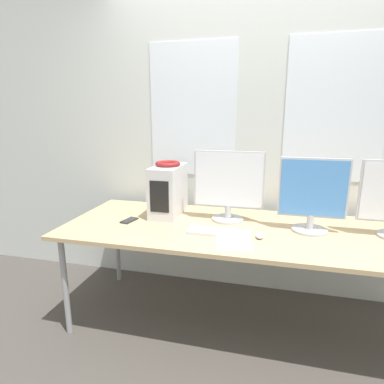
{
  "coord_description": "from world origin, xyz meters",
  "views": [
    {
      "loc": [
        0.11,
        -1.63,
        1.51
      ],
      "look_at": [
        -0.41,
        0.47,
        0.98
      ],
      "focal_mm": 30.0,
      "sensor_mm": 36.0,
      "label": 1
    }
  ],
  "objects_px": {
    "pc_tower": "(168,190)",
    "monitor_right_near": "(313,195)",
    "monitor_main": "(229,185)",
    "cell_phone": "(129,220)",
    "keyboard": "(219,232)",
    "headphones": "(168,164)",
    "mouse": "(260,236)"
  },
  "relations": [
    {
      "from": "pc_tower",
      "to": "cell_phone",
      "type": "relative_size",
      "value": 2.75
    },
    {
      "from": "headphones",
      "to": "mouse",
      "type": "relative_size",
      "value": 2.02
    },
    {
      "from": "mouse",
      "to": "monitor_right_near",
      "type": "bearing_deg",
      "value": 32.64
    },
    {
      "from": "monitor_right_near",
      "to": "mouse",
      "type": "height_order",
      "value": "monitor_right_near"
    },
    {
      "from": "mouse",
      "to": "cell_phone",
      "type": "relative_size",
      "value": 0.62
    },
    {
      "from": "headphones",
      "to": "keyboard",
      "type": "xyz_separation_m",
      "value": [
        0.45,
        -0.33,
        -0.39
      ]
    },
    {
      "from": "monitor_right_near",
      "to": "cell_phone",
      "type": "distance_m",
      "value": 1.28
    },
    {
      "from": "pc_tower",
      "to": "monitor_main",
      "type": "bearing_deg",
      "value": -4.52
    },
    {
      "from": "pc_tower",
      "to": "keyboard",
      "type": "bearing_deg",
      "value": -36.14
    },
    {
      "from": "pc_tower",
      "to": "monitor_right_near",
      "type": "bearing_deg",
      "value": -7.23
    },
    {
      "from": "monitor_right_near",
      "to": "mouse",
      "type": "bearing_deg",
      "value": -147.36
    },
    {
      "from": "monitor_main",
      "to": "monitor_right_near",
      "type": "height_order",
      "value": "monitor_main"
    },
    {
      "from": "headphones",
      "to": "mouse",
      "type": "distance_m",
      "value": 0.87
    },
    {
      "from": "headphones",
      "to": "cell_phone",
      "type": "distance_m",
      "value": 0.51
    },
    {
      "from": "pc_tower",
      "to": "headphones",
      "type": "height_order",
      "value": "headphones"
    },
    {
      "from": "cell_phone",
      "to": "pc_tower",
      "type": "bearing_deg",
      "value": 57.9
    },
    {
      "from": "headphones",
      "to": "cell_phone",
      "type": "xyz_separation_m",
      "value": [
        -0.23,
        -0.23,
        -0.39
      ]
    },
    {
      "from": "cell_phone",
      "to": "keyboard",
      "type": "bearing_deg",
      "value": 4.19
    },
    {
      "from": "mouse",
      "to": "cell_phone",
      "type": "bearing_deg",
      "value": 173.87
    },
    {
      "from": "mouse",
      "to": "cell_phone",
      "type": "distance_m",
      "value": 0.94
    },
    {
      "from": "monitor_main",
      "to": "monitor_right_near",
      "type": "distance_m",
      "value": 0.57
    },
    {
      "from": "pc_tower",
      "to": "monitor_right_near",
      "type": "distance_m",
      "value": 1.04
    },
    {
      "from": "monitor_main",
      "to": "keyboard",
      "type": "distance_m",
      "value": 0.39
    },
    {
      "from": "monitor_right_near",
      "to": "keyboard",
      "type": "relative_size",
      "value": 1.21
    },
    {
      "from": "monitor_right_near",
      "to": "keyboard",
      "type": "height_order",
      "value": "monitor_right_near"
    },
    {
      "from": "pc_tower",
      "to": "headphones",
      "type": "relative_size",
      "value": 2.2
    },
    {
      "from": "monitor_right_near",
      "to": "keyboard",
      "type": "distance_m",
      "value": 0.66
    },
    {
      "from": "keyboard",
      "to": "mouse",
      "type": "relative_size",
      "value": 4.36
    },
    {
      "from": "monitor_main",
      "to": "monitor_right_near",
      "type": "bearing_deg",
      "value": -9.46
    },
    {
      "from": "monitor_main",
      "to": "cell_phone",
      "type": "relative_size",
      "value": 3.4
    },
    {
      "from": "headphones",
      "to": "mouse",
      "type": "xyz_separation_m",
      "value": [
        0.71,
        -0.33,
        -0.38
      ]
    },
    {
      "from": "pc_tower",
      "to": "keyboard",
      "type": "xyz_separation_m",
      "value": [
        0.45,
        -0.33,
        -0.18
      ]
    }
  ]
}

